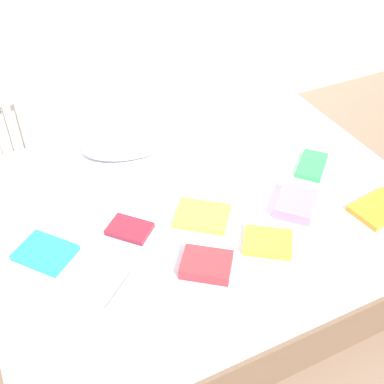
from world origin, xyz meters
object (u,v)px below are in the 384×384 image
Objects in this scene: textbook_white at (139,300)px; textbook_orange at (379,209)px; pillow at (134,137)px; textbook_teal at (45,253)px; bed at (196,233)px; textbook_yellow at (268,242)px; textbook_green at (312,165)px; textbook_red at (206,265)px; textbook_maroon at (130,229)px; textbook_lime at (202,216)px; textbook_pink at (296,203)px.

textbook_white reaches higher than textbook_orange.
pillow is 2.51× the size of textbook_teal.
textbook_yellow is (0.12, -0.42, 0.27)m from bed.
textbook_green is 1.14× the size of textbook_red.
bed is 0.46m from textbook_maroon.
textbook_yellow is at bearing -73.62° from bed.
textbook_teal is (-1.42, 0.39, -0.00)m from textbook_orange.
textbook_white is at bearing 172.06° from textbook_orange.
textbook_orange reaches higher than textbook_maroon.
textbook_yellow is (0.24, -0.92, -0.04)m from pillow.
textbook_maroon is 0.80× the size of textbook_teal.
bed is 0.53m from textbook_red.
textbook_orange is 0.86m from textbook_red.
textbook_teal is at bearing -175.35° from textbook_red.
pillow is at bearing 103.04° from bed.
textbook_maroon is at bearing 47.49° from textbook_teal.
textbook_red is at bearing -32.29° from textbook_white.
pillow is 2.42× the size of textbook_lime.
textbook_red is (-0.86, 0.04, 0.01)m from textbook_orange.
textbook_red is (-0.78, -0.36, 0.01)m from textbook_green.
textbook_maroon is at bearing -178.55° from textbook_yellow.
textbook_green is at bearing 46.01° from textbook_lime.
textbook_pink reaches higher than textbook_teal.
textbook_orange is at bearing 35.40° from textbook_teal.
pillow is 2.86× the size of textbook_red.
textbook_white is 1.06× the size of textbook_maroon.
textbook_maroon is at bearing -112.95° from pillow.
textbook_maroon is at bearing 139.34° from textbook_green.
textbook_green is (1.08, 0.40, -0.01)m from textbook_white.
pillow is 2.67× the size of textbook_pink.
textbook_green is 0.86m from textbook_red.
textbook_red reaches higher than textbook_maroon.
textbook_teal is at bearing -137.03° from pillow.
textbook_green is 0.61m from textbook_yellow.
textbook_white is 0.77× the size of textbook_orange.
textbook_white is 0.31m from textbook_red.
textbook_teal is 0.66m from textbook_red.
textbook_pink is (0.83, 0.18, 0.01)m from textbook_white.
pillow is at bearing 122.08° from textbook_orange.
textbook_teal is 1.14× the size of textbook_red.
textbook_red is (-0.29, -0.00, 0.01)m from textbook_yellow.
textbook_lime is 0.30m from textbook_red.
textbook_yellow is (0.49, -0.33, 0.01)m from textbook_maroon.
pillow is 3.13× the size of textbook_maroon.
textbook_pink reaches higher than textbook_green.
textbook_orange is (1.06, -0.37, 0.00)m from textbook_maroon.
textbook_white reaches higher than textbook_maroon.
textbook_teal is at bearing 138.04° from textbook_green.
textbook_white is 0.85m from textbook_pink.
textbook_yellow is at bearing 13.38° from textbook_maroon.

